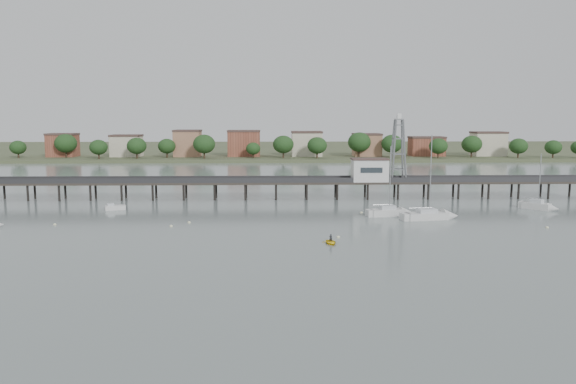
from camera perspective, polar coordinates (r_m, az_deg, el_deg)
name	(u,v)px	position (r m, az deg, el deg)	size (l,w,h in m)	color
ground_plane	(251,269)	(70.36, -3.77, -7.84)	(500.00, 500.00, 0.00)	slate
pier	(261,182)	(128.66, -2.78, 0.97)	(150.00, 5.00, 5.50)	#2D2823
pier_building	(370,170)	(130.25, 8.29, 2.25)	(8.40, 5.40, 5.30)	silver
lattice_tower	(398,150)	(131.18, 11.13, 4.17)	(3.20, 3.20, 15.50)	slate
sailboat_d	(436,216)	(107.16, 14.79, -2.34)	(10.43, 4.52, 16.48)	silver
sailboat_c	(394,212)	(109.13, 10.72, -2.04)	(8.81, 3.93, 14.03)	silver
sailboat_e	(542,207)	(125.15, 24.36, -1.35)	(6.47, 6.60, 11.94)	silver
white_tender	(115,208)	(119.05, -17.19, -1.52)	(4.25, 2.82, 1.53)	silver
yellow_dinghy	(331,244)	(84.20, 4.36, -5.25)	(2.17, 0.63, 3.04)	yellow
dinghy_occupant	(331,244)	(84.20, 4.36, -5.25)	(0.44, 1.20, 0.29)	black
mooring_buoys	(300,223)	(99.14, 1.26, -3.21)	(85.36, 22.92, 0.39)	#FBFBC3
far_shore	(268,149)	(307.85, -2.02, 4.35)	(500.00, 170.00, 10.40)	#475133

